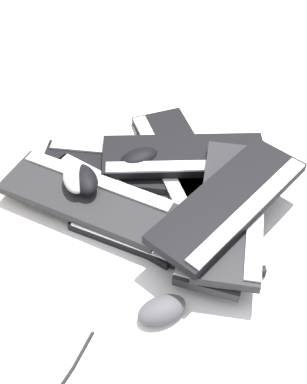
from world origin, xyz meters
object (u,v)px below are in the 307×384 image
Objects in this scene: keyboard_8 at (233,209)px; mouse_3 at (76,177)px; keyboard_0 at (214,206)px; mouse_1 at (139,158)px; keyboard_3 at (112,206)px; keyboard_9 at (230,202)px; keyboard_5 at (184,156)px; keyboard_7 at (87,197)px; keyboard_1 at (180,163)px; keyboard_6 at (226,216)px; keyboard_2 at (122,167)px; mouse_2 at (162,310)px; mouse_0 at (84,179)px; keyboard_4 at (161,235)px.

keyboard_8 is 0.40m from mouse_3.
keyboard_0 is 0.24m from mouse_1.
mouse_3 is (-0.10, 0.00, 0.07)m from keyboard_3.
keyboard_3 is at bearing -172.53° from keyboard_9.
keyboard_7 is at bearing -128.37° from keyboard_5.
keyboard_9 is at bearing 9.24° from keyboard_7.
keyboard_6 is (0.17, -0.17, 0.03)m from keyboard_1.
keyboard_8 is at bearing -15.84° from keyboard_2.
keyboard_0 is 0.33m from mouse_2.
keyboard_0 is 4.16× the size of mouse_2.
keyboard_1 is at bearing 58.57° from mouse_2.
keyboard_6 is at bearing 51.95° from mouse_0.
keyboard_0 is 0.17m from keyboard_5.
mouse_3 reaches higher than keyboard_1.
keyboard_7 is at bearing -169.85° from keyboard_6.
keyboard_8 is at bearing 31.55° from keyboard_4.
mouse_2 is (0.30, -0.25, -0.06)m from mouse_0.
keyboard_9 reaches higher than keyboard_5.
mouse_2 is at bearing -69.71° from keyboard_4.
keyboard_4 is 4.09× the size of mouse_1.
mouse_0 is at bearing -133.98° from keyboard_5.
keyboard_9 is at bearing -35.91° from keyboard_6.
keyboard_1 is at bearing 98.20° from keyboard_4.
keyboard_2 is 0.46m from mouse_2.
keyboard_2 is at bearing 170.28° from keyboard_0.
keyboard_5 is at bearing 59.79° from keyboard_3.
keyboard_1 is 0.25m from keyboard_8.
keyboard_4 is 0.98× the size of keyboard_8.
keyboard_9 reaches higher than mouse_1.
keyboard_9 is at bearing 31.23° from mouse_2.
keyboard_2 is 1.03× the size of keyboard_6.
keyboard_4 is 0.97× the size of keyboard_9.
keyboard_8 is at bearing -43.20° from keyboard_5.
keyboard_9 is at bearing -17.51° from keyboard_2.
keyboard_6 and keyboard_7 have the same top height.
mouse_3 is at bearing -165.51° from keyboard_0.
keyboard_8 is (0.30, 0.05, 0.06)m from keyboard_3.
keyboard_9 is 0.30m from mouse_2.
keyboard_5 is (0.15, 0.07, 0.03)m from keyboard_2.
keyboard_6 is 4.06× the size of mouse_1.
keyboard_8 is (0.33, -0.09, 0.06)m from keyboard_2.
keyboard_8 is at bearing -115.21° from mouse_3.
keyboard_1 is 3.96× the size of mouse_1.
mouse_0 is at bearing -164.74° from keyboard_0.
mouse_0 reaches higher than mouse_1.
keyboard_4 is 4.09× the size of mouse_2.
keyboard_9 is at bearing -132.22° from keyboard_8.
keyboard_9 reaches higher than keyboard_3.
keyboard_8 is (0.05, -0.05, 0.06)m from keyboard_0.
keyboard_1 is 0.16m from keyboard_2.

